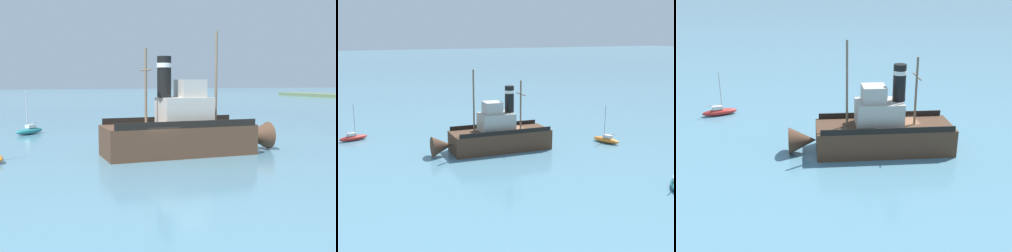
% 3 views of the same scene
% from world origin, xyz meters
% --- Properties ---
extents(ground_plane, '(600.00, 600.00, 0.00)m').
position_xyz_m(ground_plane, '(0.00, 0.00, 0.00)').
color(ground_plane, teal).
extents(old_tugboat, '(4.81, 14.50, 9.90)m').
position_xyz_m(old_tugboat, '(-1.08, 2.62, 1.83)').
color(old_tugboat, '#4C3323').
rests_on(old_tugboat, ground).
extents(sailboat_red, '(2.22, 3.95, 4.90)m').
position_xyz_m(sailboat_red, '(10.82, 18.16, 0.43)').
color(sailboat_red, '#B22823').
rests_on(sailboat_red, ground).
extents(sailboat_orange, '(3.94, 2.36, 4.90)m').
position_xyz_m(sailboat_orange, '(-3.58, -11.95, 0.43)').
color(sailboat_orange, orange).
rests_on(sailboat_orange, ground).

